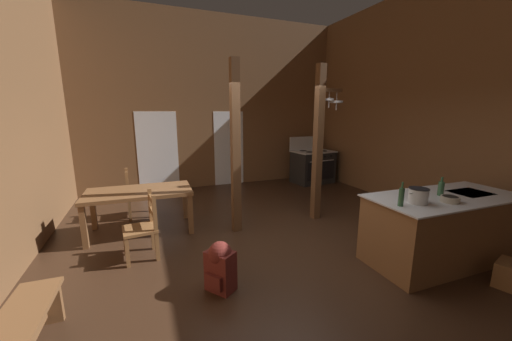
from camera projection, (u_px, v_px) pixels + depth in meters
ground_plane at (286, 252)px, 4.34m from camera, size 7.71×9.09×0.10m
wall_back at (215, 103)px, 7.70m from camera, size 7.71×0.14×4.53m
wall_right at (462, 99)px, 5.14m from camera, size 0.14×9.09×4.53m
glazed_door_back_left at (158, 152)px, 7.32m from camera, size 1.00×0.01×2.05m
glazed_panel_back_right at (229, 149)px, 8.01m from camera, size 0.84×0.01×2.05m
kitchen_island at (442, 228)px, 3.93m from camera, size 2.18×1.01×0.93m
stove_range at (312, 166)px, 8.30m from camera, size 1.21×0.91×1.32m
support_post_with_pot_rack at (319, 140)px, 5.30m from camera, size 0.58×0.25×2.88m
support_post_center at (236, 149)px, 4.72m from camera, size 0.14×0.14×2.88m
step_stool at (511, 273)px, 3.37m from camera, size 0.42×0.37×0.30m
dining_table at (139, 195)px, 4.83m from camera, size 1.72×0.94×0.74m
ladderback_chair_near_window at (144, 227)px, 4.01m from camera, size 0.49×0.49×0.95m
ladderback_chair_by_post at (136, 194)px, 5.60m from camera, size 0.46×0.46×0.95m
bench_along_left_wall at (17, 339)px, 2.23m from camera, size 0.40×1.26×0.44m
backpack at (220, 265)px, 3.28m from camera, size 0.39×0.39×0.60m
stockpot_on_counter at (418, 196)px, 3.51m from camera, size 0.31×0.23×0.19m
mixing_bowl_on_counter at (450, 199)px, 3.56m from camera, size 0.21×0.21×0.08m
bottle_tall_on_counter at (401, 197)px, 3.40m from camera, size 0.06×0.06×0.30m
bottle_short_on_counter at (441, 188)px, 3.84m from camera, size 0.07×0.07×0.26m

